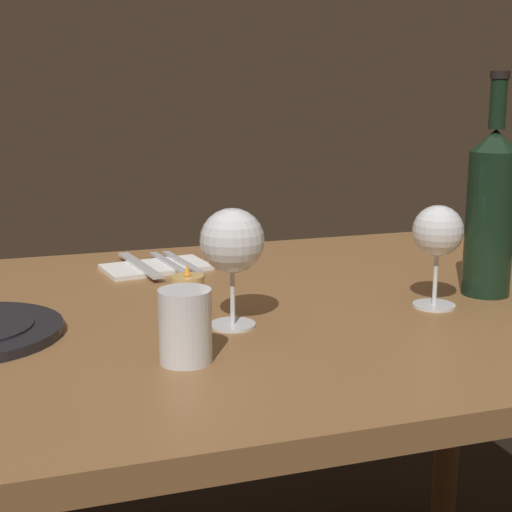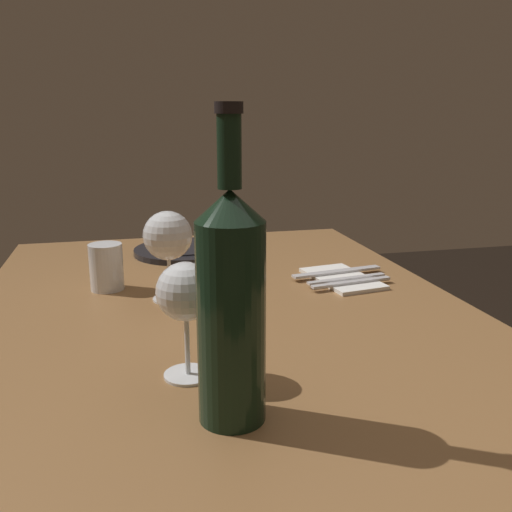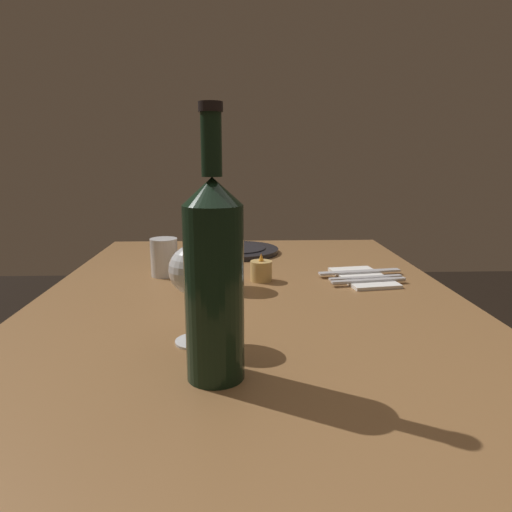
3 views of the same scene
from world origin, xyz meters
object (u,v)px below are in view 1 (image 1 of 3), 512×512
votive_candle (188,291)px  fork_inner (169,263)px  wine_glass_left (232,242)px  water_tumbler (185,330)px  table_knife (140,265)px  fork_outer (182,262)px  folded_napkin (156,267)px  wine_glass_right (438,234)px  wine_bottle (491,209)px

votive_candle → fork_inner: votive_candle is taller
wine_glass_left → water_tumbler: wine_glass_left is taller
water_tumbler → table_knife: 0.49m
fork_inner → votive_candle: bearing=85.3°
wine_glass_left → fork_outer: 0.38m
fork_inner → folded_napkin: bearing=0.0°
wine_glass_left → folded_napkin: bearing=-83.3°
folded_napkin → fork_inner: (-0.02, 0.00, 0.01)m
wine_glass_right → votive_candle: size_ratio=2.38×
wine_bottle → votive_candle: (0.48, -0.09, -0.12)m
votive_candle → wine_bottle: bearing=169.9°
wine_glass_right → votive_candle: 0.40m
wine_glass_left → folded_napkin: 0.39m
wine_glass_left → fork_outer: wine_glass_left is taller
wine_glass_left → votive_candle: wine_glass_left is taller
fork_inner → table_knife: 0.05m
folded_napkin → table_knife: 0.03m
wine_glass_left → votive_candle: (0.04, -0.12, -0.10)m
table_knife → wine_bottle: bearing=147.2°
table_knife → fork_outer: bearing=180.0°
wine_bottle → fork_outer: bearing=-37.3°
wine_bottle → fork_outer: size_ratio=1.99×
fork_inner → fork_outer: bearing=180.0°
folded_napkin → fork_outer: size_ratio=1.14×
wine_bottle → fork_outer: 0.56m
wine_glass_right → fork_inner: bearing=-47.2°
wine_glass_right → folded_napkin: bearing=-45.1°
fork_outer → wine_bottle: bearing=142.7°
wine_glass_left → wine_bottle: size_ratio=0.48×
wine_glass_right → wine_bottle: (-0.12, -0.04, 0.03)m
wine_glass_right → votive_candle: wine_glass_right is taller
wine_bottle → fork_inner: 0.58m
wine_bottle → folded_napkin: bearing=-34.3°
votive_candle → folded_napkin: size_ratio=0.33×
fork_outer → table_knife: bearing=0.0°
wine_glass_right → fork_inner: (0.34, -0.37, -0.11)m
water_tumbler → fork_outer: water_tumbler is taller
wine_bottle → fork_inner: (0.46, -0.33, -0.13)m
wine_bottle → votive_candle: 0.50m
water_tumbler → wine_glass_right: bearing=-164.9°
wine_glass_right → wine_glass_left: bearing=-0.7°
fork_outer → water_tumbler: bearing=78.1°
fork_outer → fork_inner: bearing=0.0°
wine_bottle → water_tumbler: wine_bottle is taller
wine_glass_right → votive_candle: bearing=-18.8°
wine_bottle → wine_glass_left: bearing=4.4°
water_tumbler → fork_inner: size_ratio=0.52×
wine_glass_left → fork_inner: size_ratio=0.95×
folded_napkin → wine_glass_right: bearing=134.9°
water_tumbler → table_knife: size_ratio=0.44×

